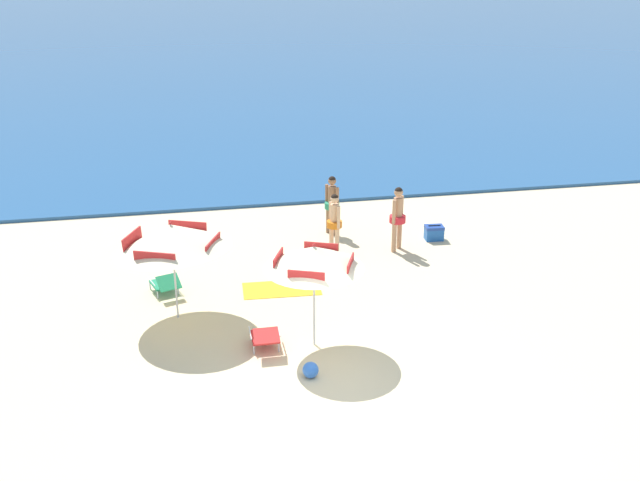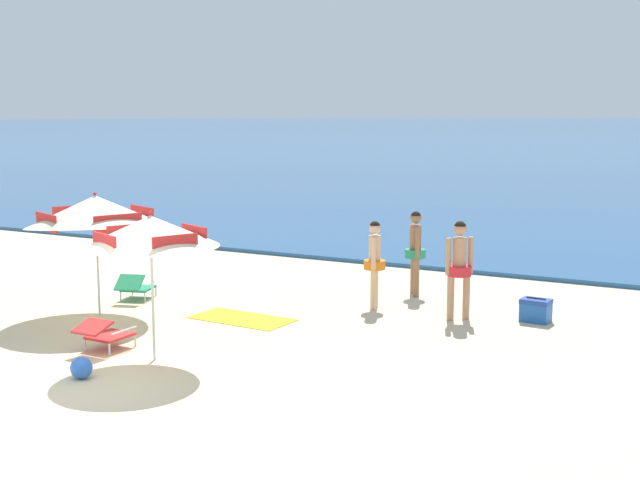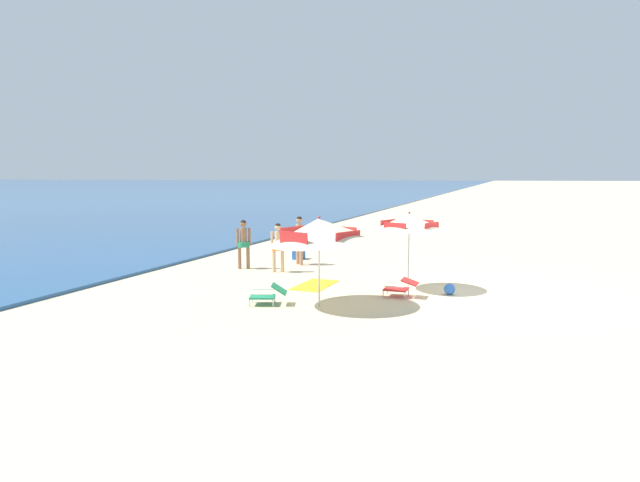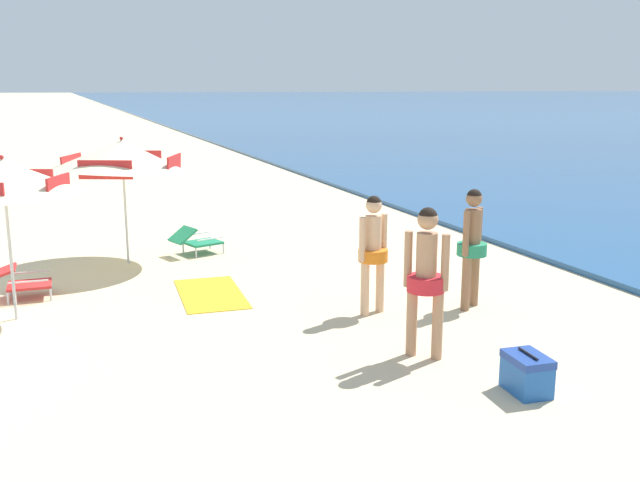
# 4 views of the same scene
# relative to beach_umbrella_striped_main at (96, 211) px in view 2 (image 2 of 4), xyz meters

# --- Properties ---
(ground_plane) EXTENTS (800.00, 800.00, 0.00)m
(ground_plane) POSITION_rel_beach_umbrella_striped_main_xyz_m (2.71, -3.77, -1.86)
(ground_plane) COLOR beige
(beach_umbrella_striped_main) EXTENTS (3.49, 3.49, 2.25)m
(beach_umbrella_striped_main) POSITION_rel_beach_umbrella_striped_main_xyz_m (0.00, 0.00, 0.00)
(beach_umbrella_striped_main) COLOR silver
(beach_umbrella_striped_main) RESTS_ON ground
(beach_umbrella_striped_second) EXTENTS (2.27, 2.27, 2.18)m
(beach_umbrella_striped_second) POSITION_rel_beach_umbrella_striped_main_xyz_m (2.66, -1.69, 0.04)
(beach_umbrella_striped_second) COLOR silver
(beach_umbrella_striped_second) RESTS_ON ground
(lounge_chair_under_umbrella) EXTENTS (0.79, 1.01, 0.53)m
(lounge_chair_under_umbrella) POSITION_rel_beach_umbrella_striped_main_xyz_m (-0.25, 1.24, -1.59)
(lounge_chair_under_umbrella) COLOR #1E7F56
(lounge_chair_under_umbrella) RESTS_ON ground
(lounge_chair_beside_umbrella) EXTENTS (0.59, 0.87, 0.50)m
(lounge_chair_beside_umbrella) POSITION_rel_beach_umbrella_striped_main_xyz_m (1.68, -1.67, -1.58)
(lounge_chair_beside_umbrella) COLOR red
(lounge_chair_beside_umbrella) RESTS_ON ground
(person_standing_near_shore) EXTENTS (0.41, 0.43, 1.67)m
(person_standing_near_shore) POSITION_rel_beach_umbrella_striped_main_xyz_m (4.29, 4.23, -0.89)
(person_standing_near_shore) COLOR #8C6042
(person_standing_near_shore) RESTS_ON ground
(person_standing_beside) EXTENTS (0.40, 0.46, 1.62)m
(person_standing_beside) POSITION_rel_beach_umbrella_striped_main_xyz_m (4.06, 2.85, -0.92)
(person_standing_beside) COLOR #D8A87F
(person_standing_beside) RESTS_ON ground
(person_wading_in) EXTENTS (0.42, 0.42, 1.73)m
(person_wading_in) POSITION_rel_beach_umbrella_striped_main_xyz_m (5.71, 2.75, -0.86)
(person_wading_in) COLOR tan
(person_wading_in) RESTS_ON ground
(cooler_box) EXTENTS (0.52, 0.38, 0.43)m
(cooler_box) POSITION_rel_beach_umbrella_striped_main_xyz_m (6.94, 3.25, -1.66)
(cooler_box) COLOR #1E56A8
(cooler_box) RESTS_ON ground
(beach_ball) EXTENTS (0.30, 0.30, 0.30)m
(beach_ball) POSITION_rel_beach_umbrella_striped_main_xyz_m (2.37, -2.85, -1.71)
(beach_ball) COLOR blue
(beach_ball) RESTS_ON ground
(beach_towel) EXTENTS (1.84, 0.99, 0.01)m
(beach_towel) POSITION_rel_beach_umbrella_striped_main_xyz_m (2.39, 0.97, -1.85)
(beach_towel) COLOR gold
(beach_towel) RESTS_ON ground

